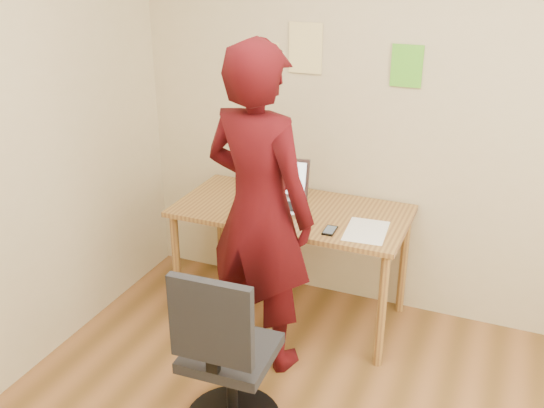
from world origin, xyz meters
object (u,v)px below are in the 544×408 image
at_px(laptop, 277,195).
at_px(phone, 330,230).
at_px(desk, 291,222).
at_px(office_chair, 226,365).
at_px(person, 259,211).

distance_m(laptop, phone, 0.50).
relative_size(desk, laptop, 3.63).
distance_m(desk, office_chair, 1.12).
height_order(phone, person, person).
xyz_separation_m(desk, person, (-0.01, -0.45, 0.26)).
xyz_separation_m(laptop, office_chair, (0.21, -1.13, -0.40)).
xyz_separation_m(office_chair, person, (-0.10, 0.63, 0.51)).
bearing_deg(office_chair, laptop, 97.94).
bearing_deg(laptop, phone, -37.05).
relative_size(office_chair, person, 0.51).
relative_size(phone, person, 0.07).
xyz_separation_m(desk, laptop, (-0.12, 0.05, 0.14)).
xyz_separation_m(phone, person, (-0.32, -0.24, 0.16)).
relative_size(laptop, phone, 3.06).
bearing_deg(phone, office_chair, -105.47).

